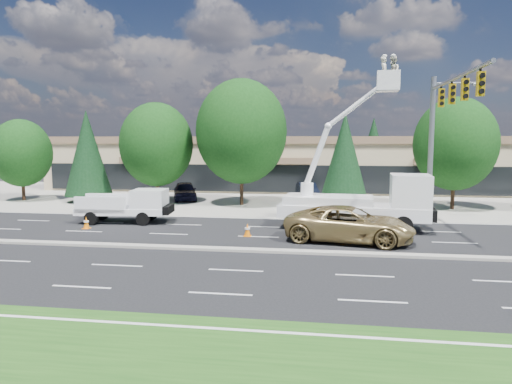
% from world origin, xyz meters
% --- Properties ---
extents(ground, '(140.00, 140.00, 0.00)m').
position_xyz_m(ground, '(0.00, 0.00, 0.00)').
color(ground, black).
rests_on(ground, ground).
extents(concrete_apron, '(140.00, 22.00, 0.01)m').
position_xyz_m(concrete_apron, '(0.00, 20.00, 0.01)').
color(concrete_apron, gray).
rests_on(concrete_apron, ground).
extents(road_median, '(120.00, 0.55, 0.12)m').
position_xyz_m(road_median, '(0.00, 0.00, 0.06)').
color(road_median, gray).
rests_on(road_median, ground).
extents(strip_mall, '(50.40, 15.40, 5.50)m').
position_xyz_m(strip_mall, '(0.00, 29.97, 2.83)').
color(strip_mall, tan).
rests_on(strip_mall, ground).
extents(tree_front_a, '(4.98, 4.98, 6.91)m').
position_xyz_m(tree_front_a, '(-22.00, 15.00, 4.04)').
color(tree_front_a, '#332114').
rests_on(tree_front_a, ground).
extents(tree_front_b, '(3.86, 3.86, 7.62)m').
position_xyz_m(tree_front_b, '(-16.00, 15.00, 4.09)').
color(tree_front_b, '#332114').
rests_on(tree_front_b, ground).
extents(tree_front_c, '(5.89, 5.89, 8.18)m').
position_xyz_m(tree_front_c, '(-10.00, 15.00, 4.79)').
color(tree_front_c, '#332114').
rests_on(tree_front_c, ground).
extents(tree_front_d, '(7.15, 7.15, 9.91)m').
position_xyz_m(tree_front_d, '(-3.00, 15.00, 5.80)').
color(tree_front_d, '#332114').
rests_on(tree_front_d, ground).
extents(tree_front_e, '(3.68, 3.68, 7.26)m').
position_xyz_m(tree_front_e, '(5.00, 15.00, 3.89)').
color(tree_front_e, '#332114').
rests_on(tree_front_e, ground).
extents(tree_front_f, '(5.99, 5.99, 8.31)m').
position_xyz_m(tree_front_f, '(13.00, 15.00, 4.86)').
color(tree_front_f, '#332114').
rests_on(tree_front_f, ground).
extents(tree_back_a, '(4.73, 4.73, 9.33)m').
position_xyz_m(tree_back_a, '(-18.00, 42.00, 5.01)').
color(tree_back_a, '#332114').
rests_on(tree_back_a, ground).
extents(tree_back_b, '(5.74, 5.74, 11.31)m').
position_xyz_m(tree_back_b, '(-4.00, 42.00, 6.07)').
color(tree_back_b, '#332114').
rests_on(tree_back_b, ground).
extents(tree_back_c, '(4.12, 4.12, 8.13)m').
position_xyz_m(tree_back_c, '(10.00, 42.00, 4.36)').
color(tree_back_c, '#332114').
rests_on(tree_back_c, ground).
extents(tree_back_d, '(5.18, 5.18, 10.22)m').
position_xyz_m(tree_back_d, '(22.00, 42.00, 5.48)').
color(tree_back_d, '#332114').
rests_on(tree_back_d, ground).
extents(signal_mast, '(2.76, 10.16, 9.00)m').
position_xyz_m(signal_mast, '(10.03, 7.04, 6.06)').
color(signal_mast, gray).
rests_on(signal_mast, ground).
extents(utility_pickup, '(5.64, 2.59, 2.09)m').
position_xyz_m(utility_pickup, '(-8.61, 6.24, 0.86)').
color(utility_pickup, white).
rests_on(utility_pickup, ground).
extents(bucket_truck, '(8.65, 3.35, 9.85)m').
position_xyz_m(bucket_truck, '(5.77, 6.14, 2.05)').
color(bucket_truck, white).
rests_on(bucket_truck, ground).
extents(traffic_cone_a, '(0.40, 0.40, 0.70)m').
position_xyz_m(traffic_cone_a, '(-10.28, 4.04, 0.34)').
color(traffic_cone_a, orange).
rests_on(traffic_cone_a, ground).
extents(traffic_cone_b, '(0.40, 0.40, 0.70)m').
position_xyz_m(traffic_cone_b, '(-0.60, 3.29, 0.34)').
color(traffic_cone_b, orange).
rests_on(traffic_cone_b, ground).
extents(traffic_cone_c, '(0.40, 0.40, 0.70)m').
position_xyz_m(traffic_cone_c, '(1.79, 3.66, 0.34)').
color(traffic_cone_c, orange).
rests_on(traffic_cone_c, ground).
extents(minivan, '(6.89, 4.05, 1.80)m').
position_xyz_m(minivan, '(4.74, 2.80, 0.90)').
color(minivan, '#9B824B').
rests_on(minivan, ground).
extents(parked_car_west, '(3.28, 4.99, 1.58)m').
position_xyz_m(parked_car_west, '(-8.38, 17.27, 0.79)').
color(parked_car_west, black).
rests_on(parked_car_west, ground).
extents(parked_car_east, '(2.33, 4.48, 1.41)m').
position_xyz_m(parked_car_east, '(2.04, 19.97, 0.70)').
color(parked_car_east, black).
rests_on(parked_car_east, ground).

